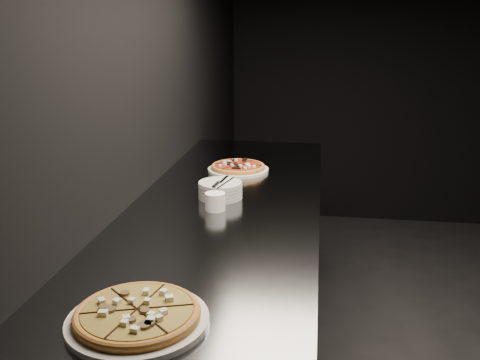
# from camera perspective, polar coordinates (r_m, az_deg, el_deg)

# --- Properties ---
(wall_left) EXTENTS (0.02, 5.00, 2.80)m
(wall_left) POSITION_cam_1_polar(r_m,az_deg,el_deg) (2.10, -11.91, 10.34)
(wall_left) COLOR black
(wall_left) RESTS_ON floor
(counter) EXTENTS (0.74, 2.44, 0.92)m
(counter) POSITION_cam_1_polar(r_m,az_deg,el_deg) (2.29, -1.54, -13.65)
(counter) COLOR #595C61
(counter) RESTS_ON floor
(pizza_mushroom) EXTENTS (0.38, 0.38, 0.04)m
(pizza_mushroom) POSITION_cam_1_polar(r_m,az_deg,el_deg) (1.32, -10.87, -14.04)
(pizza_mushroom) COLOR silver
(pizza_mushroom) RESTS_ON counter
(pizza_tomato) EXTENTS (0.29, 0.29, 0.03)m
(pizza_tomato) POSITION_cam_1_polar(r_m,az_deg,el_deg) (2.59, -0.20, 1.34)
(pizza_tomato) COLOR silver
(pizza_tomato) RESTS_ON counter
(plate_stack) EXTENTS (0.18, 0.18, 0.07)m
(plate_stack) POSITION_cam_1_polar(r_m,az_deg,el_deg) (2.19, -2.12, -1.05)
(plate_stack) COLOR silver
(plate_stack) RESTS_ON counter
(cutlery) EXTENTS (0.08, 0.18, 0.01)m
(cutlery) POSITION_cam_1_polar(r_m,az_deg,el_deg) (2.16, -2.01, -0.26)
(cutlery) COLOR silver
(cutlery) RESTS_ON plate_stack
(ramekin) EXTENTS (0.08, 0.08, 0.07)m
(ramekin) POSITION_cam_1_polar(r_m,az_deg,el_deg) (2.04, -2.67, -2.25)
(ramekin) COLOR white
(ramekin) RESTS_ON counter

